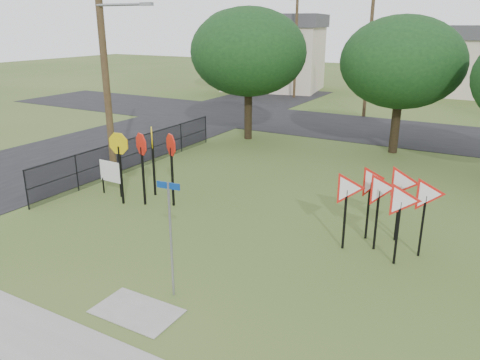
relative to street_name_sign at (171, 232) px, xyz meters
The scene contains 18 objects.
ground 2.21m from the street_name_sign, 102.49° to the left, with size 140.00×140.00×0.00m, color #39511E.
sidewalk 3.28m from the street_name_sign, 96.30° to the right, with size 30.00×1.60×0.02m, color gray.
street_left 16.86m from the street_name_sign, 137.20° to the left, with size 8.00×50.00×0.02m, color black.
street_far 21.46m from the street_name_sign, 90.83° to the left, with size 60.00×8.00×0.02m, color black.
curb_pad 1.98m from the street_name_sign, 107.15° to the right, with size 2.00×1.20×0.02m, color gray.
street_name_sign is the anchor object (origin of this frame).
stop_sign_cluster 6.57m from the street_name_sign, 135.12° to the left, with size 2.52×1.71×2.71m.
yield_sign_cluster 6.32m from the street_name_sign, 52.60° to the left, with size 2.99×1.86×2.42m.
info_board 7.87m from the street_name_sign, 144.79° to the left, with size 1.08×0.08×1.35m.
utility_pole_main 10.20m from the street_name_sign, 142.01° to the left, with size 3.55×0.33×10.00m.
far_pole_a 25.67m from the street_name_sign, 95.20° to the left, with size 1.40×0.24×9.00m.
far_pole_c 33.17m from the street_name_sign, 108.18° to the left, with size 1.40×0.24×9.00m.
fence_run 11.04m from the street_name_sign, 135.97° to the left, with size 0.05×11.55×1.50m.
house_left 38.23m from the street_name_sign, 112.01° to the left, with size 10.58×8.88×7.20m.
house_mid 41.59m from the street_name_sign, 84.91° to the left, with size 8.40×8.40×6.20m.
tree_near_left 16.94m from the street_name_sign, 112.28° to the left, with size 6.40×6.40×7.27m.
tree_near_mid 16.73m from the street_name_sign, 84.11° to the left, with size 6.00×6.00×6.80m.
tree_far_left 35.55m from the street_name_sign, 117.45° to the left, with size 6.80×6.80×7.73m.
Camera 1 is at (6.67, -9.31, 6.34)m, focal length 35.00 mm.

